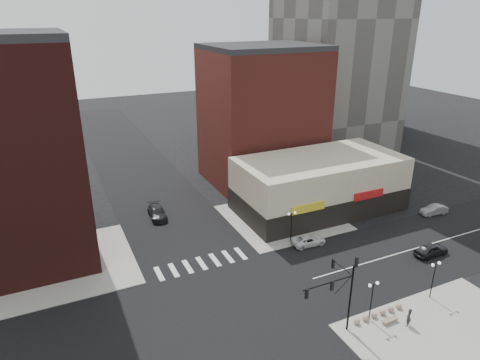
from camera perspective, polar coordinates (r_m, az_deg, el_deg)
ground at (r=45.25m, az=-1.27°, el=-16.10°), size 240.00×240.00×0.00m
road_ew at (r=45.24m, az=-1.27°, el=-16.09°), size 200.00×14.00×0.02m
road_ns at (r=45.24m, az=-1.27°, el=-16.09°), size 14.00×200.00×0.02m
sidewalk_nw at (r=54.77m, az=-22.08°, el=-10.44°), size 15.00×15.00×0.12m
sidewalk_ne at (r=61.90m, az=5.59°, el=-4.99°), size 15.00×15.00×0.12m
sidewalk_se at (r=45.12m, az=27.14°, el=-18.95°), size 18.00×14.00×0.12m
building_nw at (r=53.70m, az=-29.01°, el=2.42°), size 16.00×15.00×25.00m
building_ne_midrise at (r=72.60m, az=2.95°, el=8.31°), size 18.00×15.00×22.00m
building_ne_row at (r=64.24m, az=10.47°, el=-1.06°), size 24.20×12.20×8.00m
traffic_signal at (r=40.06m, az=13.24°, el=-13.59°), size 5.59×3.09×7.77m
street_lamp_se_a at (r=43.03m, az=17.27°, el=-14.03°), size 1.22×0.32×4.16m
street_lamp_se_b at (r=48.17m, az=24.53°, el=-10.99°), size 1.22×0.32×4.16m
street_lamp_ne at (r=54.34m, az=6.90°, el=-5.22°), size 1.22×0.32×4.16m
bollard_row at (r=45.37m, az=17.96°, el=-16.56°), size 5.84×0.59×0.59m
white_suv at (r=55.37m, az=9.16°, el=-7.95°), size 4.53×2.33×1.22m
dark_sedan_east at (r=57.35m, az=24.13°, el=-8.45°), size 4.57×1.93×1.54m
silver_sedan at (r=68.54m, az=24.44°, el=-3.65°), size 4.28×1.91×1.37m
dark_sedan_north at (r=62.63m, az=-11.00°, el=-4.25°), size 2.48×5.44×1.55m
pedestrian at (r=44.79m, az=21.57°, el=-16.66°), size 0.80×0.73×1.84m
stone_bench at (r=44.98m, az=19.35°, el=-17.28°), size 1.68×0.55×0.39m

